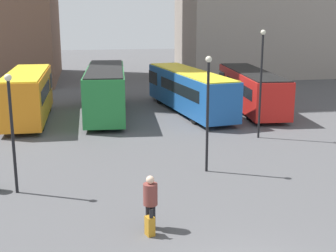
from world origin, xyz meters
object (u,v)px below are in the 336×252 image
object	(u,v)px
bus_3	(251,89)
suitcase	(150,226)
bus_2	(189,89)
lamp_post_0	(208,104)
lamp_post_2	(12,123)
traveler	(150,197)
bus_0	(28,94)
bus_1	(106,89)
lamp_post_1	(261,76)

from	to	relation	value
bus_3	suitcase	size ratio (longest dim) A/B	11.74
bus_2	suitcase	size ratio (longest dim) A/B	12.66
bus_3	lamp_post_0	xyz separation A→B (m)	(-6.67, -12.84, 1.54)
lamp_post_0	lamp_post_2	size ratio (longest dim) A/B	1.09
traveler	lamp_post_2	bearing A→B (deg)	31.37
traveler	suitcase	size ratio (longest dim) A/B	1.98
bus_0	lamp_post_0	world-z (taller)	lamp_post_0
bus_0	lamp_post_0	xyz separation A→B (m)	(9.02, -11.94, 1.34)
lamp_post_0	traveler	bearing A→B (deg)	-122.07
traveler	bus_2	bearing A→B (deg)	-34.79
bus_1	suitcase	bearing A→B (deg)	-174.46
bus_3	lamp_post_2	size ratio (longest dim) A/B	2.31
bus_1	bus_3	size ratio (longest dim) A/B	0.99
bus_3	bus_2	bearing A→B (deg)	93.63
traveler	bus_3	bearing A→B (deg)	-47.35
traveler	lamp_post_1	xyz separation A→B (m)	(7.69, 10.36, 2.45)
bus_0	bus_3	xyz separation A→B (m)	(15.69, 0.89, -0.20)
bus_2	lamp_post_2	size ratio (longest dim) A/B	2.49
lamp_post_0	lamp_post_1	world-z (taller)	lamp_post_1
bus_0	suitcase	xyz separation A→B (m)	(5.64, -17.69, -1.42)
bus_0	bus_1	xyz separation A→B (m)	(5.13, 0.87, 0.04)
bus_0	lamp_post_1	world-z (taller)	lamp_post_1
bus_3	suitcase	world-z (taller)	bus_3
bus_1	lamp_post_1	xyz separation A→B (m)	(8.30, -7.69, 1.76)
lamp_post_1	traveler	bearing A→B (deg)	-126.56
suitcase	lamp_post_1	size ratio (longest dim) A/B	0.15
bus_2	lamp_post_1	size ratio (longest dim) A/B	1.95
bus_0	bus_2	xyz separation A→B (m)	(11.02, 0.91, -0.14)
bus_3	lamp_post_0	distance (m)	14.55
bus_1	bus_2	bearing A→B (deg)	-85.65
bus_3	traveler	xyz separation A→B (m)	(-9.95, -18.08, -0.45)
bus_0	bus_1	bearing A→B (deg)	-79.93
bus_0	suitcase	world-z (taller)	bus_0
bus_0	suitcase	bearing A→B (deg)	-161.86
bus_2	bus_3	distance (m)	4.67
bus_1	bus_2	distance (m)	5.90
bus_1	bus_2	xyz separation A→B (m)	(5.90, 0.04, -0.18)
lamp_post_1	lamp_post_2	bearing A→B (deg)	-153.29
bus_0	traveler	distance (m)	18.13
bus_2	lamp_post_1	bearing A→B (deg)	-171.87
lamp_post_2	bus_2	bearing A→B (deg)	54.20
bus_0	bus_3	distance (m)	15.72
lamp_post_0	bus_1	bearing A→B (deg)	106.91
lamp_post_0	bus_2	bearing A→B (deg)	81.15
bus_1	lamp_post_0	world-z (taller)	lamp_post_0
bus_0	lamp_post_1	bearing A→B (deg)	-116.48
bus_2	lamp_post_1	world-z (taller)	lamp_post_1
bus_3	lamp_post_1	size ratio (longest dim) A/B	1.80
traveler	lamp_post_2	distance (m)	6.55
bus_2	lamp_post_1	xyz separation A→B (m)	(2.40, -7.73, 1.94)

